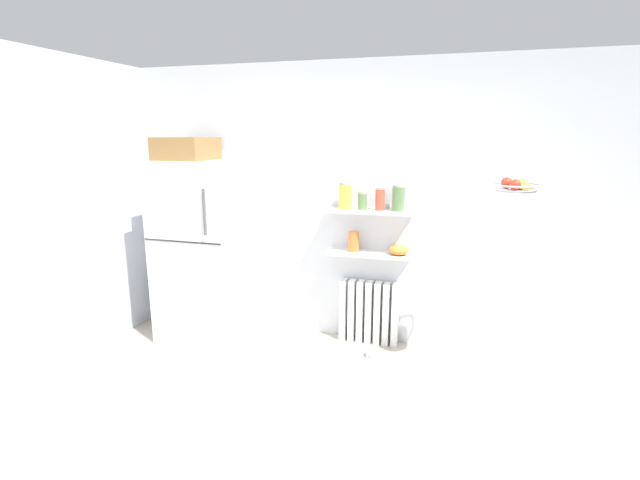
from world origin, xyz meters
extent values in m
plane|color=#B2A893|center=(0.00, 0.50, 0.00)|extent=(7.04, 7.04, 0.00)
cube|color=silver|center=(0.00, 2.05, 1.30)|extent=(7.04, 0.10, 2.60)
cube|color=silver|center=(-2.25, 0.60, 1.30)|extent=(0.10, 4.80, 2.60)
cube|color=silver|center=(-1.39, 1.65, 0.86)|extent=(0.78, 0.70, 1.72)
cube|color=#262628|center=(-1.39, 1.30, 1.02)|extent=(0.76, 0.01, 0.01)
cylinder|color=#4C4C51|center=(-1.14, 1.28, 1.30)|extent=(0.02, 0.02, 0.40)
cube|color=olive|center=(-1.51, 1.65, 1.82)|extent=(0.47, 0.49, 0.21)
cube|color=white|center=(-0.06, 1.92, 0.30)|extent=(0.06, 0.12, 0.60)
cube|color=white|center=(0.02, 1.92, 0.30)|extent=(0.06, 0.12, 0.60)
cube|color=white|center=(0.10, 1.92, 0.30)|extent=(0.06, 0.12, 0.60)
cube|color=white|center=(0.19, 1.92, 0.30)|extent=(0.06, 0.12, 0.60)
cube|color=white|center=(0.27, 1.92, 0.30)|extent=(0.06, 0.12, 0.60)
cube|color=white|center=(0.35, 1.92, 0.30)|extent=(0.06, 0.12, 0.60)
cube|color=white|center=(0.44, 1.92, 0.30)|extent=(0.06, 0.12, 0.60)
cube|color=white|center=(0.19, 1.89, 0.88)|extent=(0.78, 0.22, 0.02)
cube|color=white|center=(0.19, 1.89, 1.28)|extent=(0.78, 0.22, 0.02)
cylinder|color=yellow|center=(-0.05, 1.89, 1.40)|extent=(0.11, 0.11, 0.22)
cylinder|color=gray|center=(-0.05, 1.89, 1.52)|extent=(0.11, 0.11, 0.02)
cylinder|color=#5B7F4C|center=(0.11, 1.89, 1.36)|extent=(0.08, 0.08, 0.14)
cylinder|color=gray|center=(0.11, 1.89, 1.44)|extent=(0.07, 0.07, 0.02)
cylinder|color=#C64C38|center=(0.27, 1.89, 1.38)|extent=(0.08, 0.08, 0.19)
cylinder|color=gray|center=(0.27, 1.89, 1.49)|extent=(0.08, 0.08, 0.02)
cylinder|color=#5B7F4C|center=(0.43, 1.89, 1.40)|extent=(0.11, 0.11, 0.21)
cylinder|color=gray|center=(0.43, 1.89, 1.51)|extent=(0.10, 0.10, 0.02)
cylinder|color=#CC7033|center=(0.03, 1.89, 0.99)|extent=(0.10, 0.10, 0.19)
ellipsoid|color=orange|center=(0.45, 1.89, 0.94)|extent=(0.19, 0.19, 0.08)
cylinder|color=#B7B7BC|center=(0.30, 1.63, 0.03)|extent=(0.16, 0.16, 0.05)
torus|color=#B2B2B7|center=(1.32, 1.41, 1.60)|extent=(0.34, 0.34, 0.01)
cylinder|color=#A8A8AD|center=(1.32, 1.41, 1.56)|extent=(0.28, 0.28, 0.01)
sphere|color=#7FAD38|center=(1.35, 1.41, 1.60)|extent=(0.08, 0.08, 0.08)
sphere|color=red|center=(1.27, 1.47, 1.60)|extent=(0.08, 0.08, 0.08)
sphere|color=red|center=(1.31, 1.36, 1.60)|extent=(0.08, 0.08, 0.08)
ellipsoid|color=yellow|center=(1.37, 1.38, 1.59)|extent=(0.18, 0.07, 0.06)
camera|label=1|loc=(0.92, -2.20, 1.95)|focal=26.10mm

